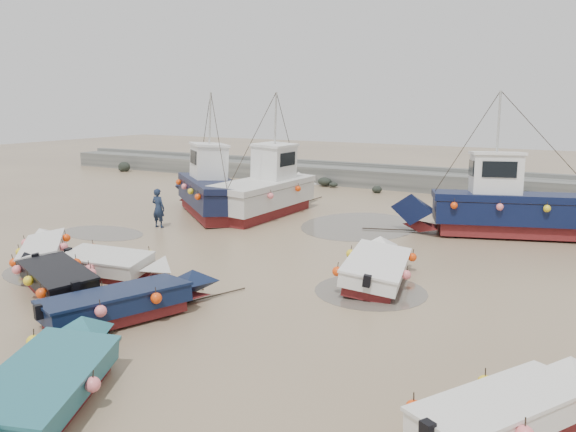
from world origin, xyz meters
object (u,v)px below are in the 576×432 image
Objects in this scene: dinghy_0 at (47,247)px; dinghy_3 at (518,407)px; dinghy_2 at (51,374)px; cabin_boat_1 at (269,189)px; person at (159,227)px; dinghy_6 at (376,264)px; cabin_boat_0 at (208,188)px; dinghy_4 at (55,274)px; dinghy_5 at (117,263)px; cabin_boat_2 at (502,205)px; dinghy_1 at (129,299)px.

dinghy_0 is 0.91× the size of dinghy_3.
dinghy_2 is at bearing -84.32° from dinghy_0.
cabin_boat_1 is 5.37× the size of person.
dinghy_0 and dinghy_3 have the same top height.
cabin_boat_0 is (-11.59, 6.06, 0.82)m from dinghy_6.
dinghy_2 is at bearing -106.37° from dinghy_4.
cabin_boat_1 is at bearing 24.72° from dinghy_4.
person is (-0.34, 6.33, -0.55)m from dinghy_0.
dinghy_5 is 16.24m from cabin_boat_2.
cabin_boat_0 is at bearing 172.47° from dinghy_3.
person is at bearing -178.84° from dinghy_3.
cabin_boat_0 is at bearing 140.95° from dinghy_1.
dinghy_3 reaches higher than person.
dinghy_3 is 2.82× the size of person.
dinghy_0 is 11.87m from cabin_boat_1.
dinghy_5 is (0.74, 1.84, 0.01)m from dinghy_4.
dinghy_1 is 1.13× the size of dinghy_5.
cabin_boat_0 is (-16.93, 13.20, 0.80)m from dinghy_3.
cabin_boat_0 is (-4.09, 10.25, 0.79)m from dinghy_5.
dinghy_2 is 3.05× the size of person.
dinghy_4 is (-5.41, 4.35, 0.00)m from dinghy_2.
dinghy_2 and dinghy_5 have the same top height.
cabin_boat_0 is at bearing -93.19° from person.
cabin_boat_1 is at bearing 76.18° from cabin_boat_2.
dinghy_3 is 0.99× the size of dinghy_5.
dinghy_2 reaches higher than person.
dinghy_1 is 0.59× the size of cabin_boat_2.
cabin_boat_2 is at bearing -40.11° from cabin_boat_0.
dinghy_5 is (3.80, -0.23, 0.01)m from dinghy_0.
dinghy_4 is at bearing -81.28° from dinghy_0.
dinghy_0 is 0.84× the size of dinghy_2.
dinghy_3 is 0.82× the size of dinghy_6.
dinghy_1 is at bearing -153.31° from dinghy_3.
dinghy_2 is at bearing -43.45° from dinghy_1.
cabin_boat_2 reaches higher than dinghy_2.
cabin_boat_1 is at bearing 164.15° from dinghy_3.
dinghy_6 is (2.82, 10.39, -0.01)m from dinghy_2.
cabin_boat_2 is at bearing 61.63° from dinghy_6.
dinghy_3 is 13.17m from dinghy_5.
dinghy_4 is at bearing 114.70° from dinghy_2.
dinghy_5 is at bearing 100.55° from dinghy_2.
dinghy_2 is 10.77m from dinghy_6.
dinghy_6 is at bearing 76.53° from dinghy_1.
dinghy_4 is at bearing -29.88° from dinghy_5.
cabin_boat_0 is at bearing -166.27° from dinghy_5.
dinghy_4 is at bearing 125.00° from cabin_boat_2.
cabin_boat_0 is at bearing 91.57° from dinghy_2.
dinghy_0 is 18.65m from cabin_boat_2.
cabin_boat_2 is at bearing 47.87° from dinghy_2.
dinghy_0 and dinghy_1 have the same top height.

